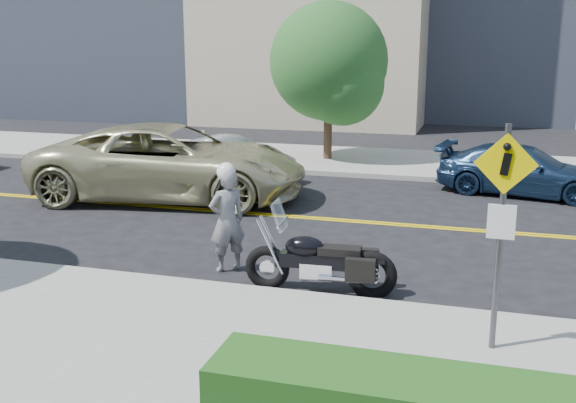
% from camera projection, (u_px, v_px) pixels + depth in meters
% --- Properties ---
extents(ground_plane, '(120.00, 120.00, 0.00)m').
position_uv_depth(ground_plane, '(308.00, 218.00, 16.06)').
color(ground_plane, black).
rests_on(ground_plane, ground).
extents(sidewalk_near, '(60.00, 5.00, 0.15)m').
position_uv_depth(sidewalk_near, '(166.00, 351.00, 9.05)').
color(sidewalk_near, '#9E9B91').
rests_on(sidewalk_near, ground_plane).
extents(sidewalk_far, '(60.00, 5.00, 0.15)m').
position_uv_depth(sidewalk_far, '(363.00, 161.00, 23.04)').
color(sidewalk_far, '#9E9B91').
rests_on(sidewalk_far, ground_plane).
extents(pedestrian_sign, '(0.78, 0.08, 3.00)m').
position_uv_depth(pedestrian_sign, '(502.00, 217.00, 8.57)').
color(pedestrian_sign, '#4C4C51').
rests_on(pedestrian_sign, sidewalk_near).
extents(motorcyclist, '(0.81, 0.81, 2.02)m').
position_uv_depth(motorcyclist, '(227.00, 217.00, 12.22)').
color(motorcyclist, silver).
rests_on(motorcyclist, ground).
extents(motorcycle, '(2.54, 0.92, 1.52)m').
position_uv_depth(motorcycle, '(321.00, 248.00, 11.25)').
color(motorcycle, black).
rests_on(motorcycle, ground).
extents(suv, '(7.53, 4.27, 1.98)m').
position_uv_depth(suv, '(171.00, 162.00, 17.76)').
color(suv, '#B7B286').
rests_on(suv, ground).
extents(parked_car_silver, '(4.17, 2.15, 1.31)m').
position_uv_depth(parked_car_silver, '(230.00, 160.00, 20.04)').
color(parked_car_silver, '#AFB3B7').
rests_on(parked_car_silver, ground).
extents(parked_car_blue, '(4.84, 2.66, 1.33)m').
position_uv_depth(parked_car_blue, '(523.00, 170.00, 18.34)').
color(parked_car_blue, navy).
rests_on(parked_car_blue, ground).
extents(tree_far_a, '(3.95, 3.95, 5.40)m').
position_uv_depth(tree_far_a, '(329.00, 62.00, 22.38)').
color(tree_far_a, '#382619').
rests_on(tree_far_a, ground).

